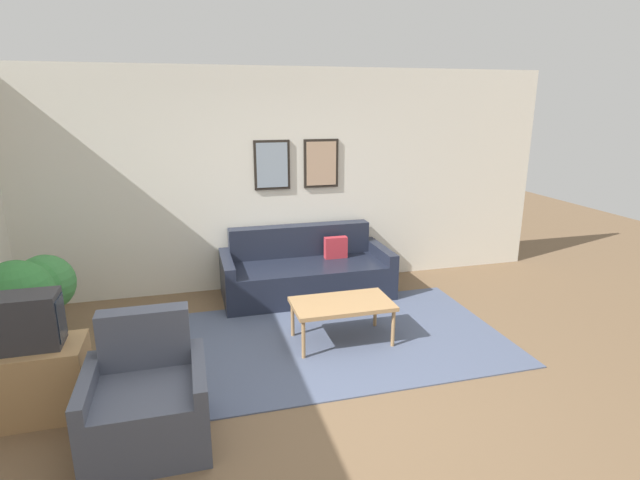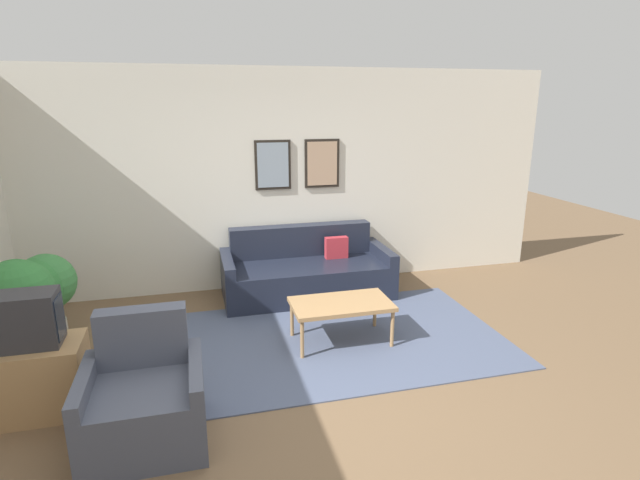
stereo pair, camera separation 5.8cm
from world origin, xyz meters
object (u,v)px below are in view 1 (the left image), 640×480
Objects in this scene: armchair at (147,402)px; couch at (306,272)px; coffee_table at (342,306)px; tv at (19,322)px; potted_plant_tall at (17,300)px.

couch is at bearing 74.10° from armchair.
coffee_table is 1.10× the size of armchair.
coffee_table is 1.72× the size of tv.
coffee_table is (0.04, -1.33, 0.10)m from couch.
couch is at bearing 35.72° from tv.
tv is 1.12m from armchair.
tv is at bearing -144.28° from couch.
potted_plant_tall is (-2.84, 0.20, 0.29)m from coffee_table.
potted_plant_tall reaches higher than coffee_table.
tv reaches higher than couch.
coffee_table is 2.04m from armchair.
tv is at bearing 168.27° from armchair.
tv is 0.64× the size of armchair.
tv is at bearing -168.66° from coffee_table.
armchair reaches higher than coffee_table.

